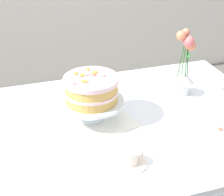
{
  "coord_description": "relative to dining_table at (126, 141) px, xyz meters",
  "views": [
    {
      "loc": [
        -0.47,
        -1.28,
        1.63
      ],
      "look_at": [
        -0.05,
        0.02,
        0.86
      ],
      "focal_mm": 57.68,
      "sensor_mm": 36.0,
      "label": 1
    }
  ],
  "objects": [
    {
      "name": "dining_table",
      "position": [
        0.0,
        0.0,
        0.0
      ],
      "size": [
        1.4,
        1.0,
        0.74
      ],
      "color": "white",
      "rests_on": "ground"
    },
    {
      "name": "linen_napkin",
      "position": [
        -0.14,
        0.09,
        0.09
      ],
      "size": [
        0.39,
        0.39,
        0.0
      ],
      "primitive_type": "cube",
      "rotation": [
        0.0,
        0.0,
        0.24
      ],
      "color": "white",
      "rests_on": "dining_table"
    },
    {
      "name": "layer_cake",
      "position": [
        -0.14,
        0.09,
        0.25
      ],
      "size": [
        0.24,
        0.24,
        0.12
      ],
      "color": "tan",
      "rests_on": "cake_stand"
    },
    {
      "name": "flower_vase",
      "position": [
        0.36,
        0.18,
        0.25
      ],
      "size": [
        0.11,
        0.1,
        0.34
      ],
      "color": "silver",
      "rests_on": "dining_table"
    },
    {
      "name": "loose_petal_0",
      "position": [
        0.05,
        0.27,
        0.09
      ],
      "size": [
        0.04,
        0.03,
        0.0
      ],
      "primitive_type": "ellipsoid",
      "rotation": [
        0.0,
        0.0,
        3.44
      ],
      "color": "orange",
      "rests_on": "dining_table"
    },
    {
      "name": "loose_petal_1",
      "position": [
        0.37,
        -0.16,
        0.09
      ],
      "size": [
        0.04,
        0.04,
        0.0
      ],
      "primitive_type": "ellipsoid",
      "rotation": [
        0.0,
        0.0,
        0.97
      ],
      "color": "#E56B51",
      "rests_on": "dining_table"
    },
    {
      "name": "cake_stand",
      "position": [
        -0.14,
        0.09,
        0.18
      ],
      "size": [
        0.29,
        0.29,
        0.1
      ],
      "color": "silver",
      "rests_on": "linen_napkin"
    },
    {
      "name": "teacup",
      "position": [
        -0.08,
        -0.26,
        0.12
      ],
      "size": [
        0.13,
        0.13,
        0.06
      ],
      "color": "silver",
      "rests_on": "dining_table"
    }
  ]
}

